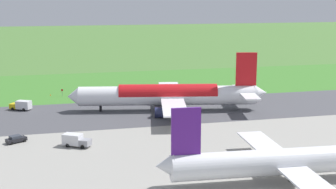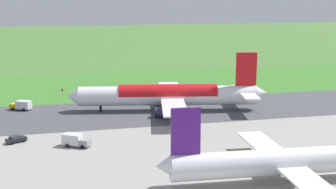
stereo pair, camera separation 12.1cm
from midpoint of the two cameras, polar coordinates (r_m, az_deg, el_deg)
ground_plane at (r=127.83m, az=-3.36°, el=-2.14°), size 800.00×800.00×0.00m
runway_asphalt at (r=127.82m, az=-3.36°, el=-2.13°), size 600.00×30.21×0.06m
apron_concrete at (r=83.35m, az=2.61°, el=-9.76°), size 440.00×110.00×0.05m
grass_verge_foreground at (r=157.28m, az=-5.35°, el=0.45°), size 600.00×80.00×0.04m
airliner_main at (r=128.44m, az=0.20°, el=-0.06°), size 53.84×44.33×15.88m
airliner_parked_mid at (r=82.37m, az=14.40°, el=-7.69°), size 46.05×37.68×13.44m
service_truck_baggage at (r=100.32m, az=-11.00°, el=-5.39°), size 6.13×4.91×2.65m
service_car_followme at (r=106.22m, az=-17.73°, el=-5.10°), size 4.54×3.64×1.62m
service_truck_fuel at (r=135.68m, az=-17.13°, el=-1.23°), size 6.16×4.78×2.65m
no_stopping_sign at (r=151.65m, az=-12.54°, el=0.30°), size 0.60×0.10×2.20m
traffic_cone_orange at (r=153.17m, az=-13.87°, el=-0.05°), size 0.40×0.40×0.55m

